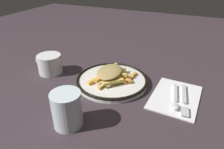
# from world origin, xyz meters

# --- Properties ---
(ground_plane) EXTENTS (2.60, 2.60, 0.00)m
(ground_plane) POSITION_xyz_m (0.00, 0.00, 0.00)
(ground_plane) COLOR #352B30
(plate) EXTENTS (0.27, 0.27, 0.02)m
(plate) POSITION_xyz_m (0.00, 0.00, 0.01)
(plate) COLOR silver
(plate) RESTS_ON ground_plane
(fries_heap) EXTENTS (0.15, 0.18, 0.04)m
(fries_heap) POSITION_xyz_m (0.00, -0.00, 0.04)
(fries_heap) COLOR gold
(fries_heap) RESTS_ON plate
(napkin) EXTENTS (0.16, 0.22, 0.01)m
(napkin) POSITION_xyz_m (-0.23, 0.00, 0.00)
(napkin) COLOR silver
(napkin) RESTS_ON ground_plane
(fork) EXTENTS (0.04, 0.18, 0.01)m
(fork) POSITION_xyz_m (-0.26, 0.01, 0.01)
(fork) COLOR silver
(fork) RESTS_ON napkin
(spoon) EXTENTS (0.04, 0.15, 0.01)m
(spoon) POSITION_xyz_m (-0.24, 0.04, 0.01)
(spoon) COLOR silver
(spoon) RESTS_ON napkin
(water_glass) EXTENTS (0.08, 0.08, 0.10)m
(water_glass) POSITION_xyz_m (0.02, 0.25, 0.05)
(water_glass) COLOR silver
(water_glass) RESTS_ON ground_plane
(coffee_mug) EXTENTS (0.12, 0.10, 0.08)m
(coffee_mug) POSITION_xyz_m (0.27, 0.03, 0.04)
(coffee_mug) COLOR white
(coffee_mug) RESTS_ON ground_plane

